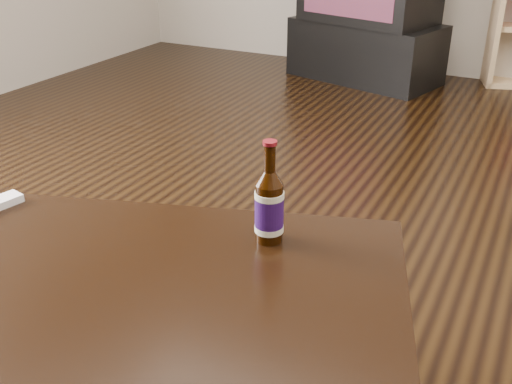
% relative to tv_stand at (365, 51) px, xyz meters
% --- Properties ---
extents(floor, '(5.00, 6.00, 0.01)m').
position_rel_tv_stand_xyz_m(floor, '(0.62, -2.65, -0.19)').
color(floor, black).
rests_on(floor, ground).
extents(tv_stand, '(1.03, 0.71, 0.38)m').
position_rel_tv_stand_xyz_m(tv_stand, '(0.00, 0.00, 0.00)').
color(tv_stand, black).
rests_on(tv_stand, floor).
extents(coffee_table, '(1.34, 1.02, 0.45)m').
position_rel_tv_stand_xyz_m(coffee_table, '(0.44, -3.17, 0.20)').
color(coffee_table, black).
rests_on(coffee_table, floor).
extents(beer_bottle, '(0.07, 0.07, 0.22)m').
position_rel_tv_stand_xyz_m(beer_bottle, '(0.67, -2.86, 0.33)').
color(beer_bottle, black).
rests_on(beer_bottle, coffee_table).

